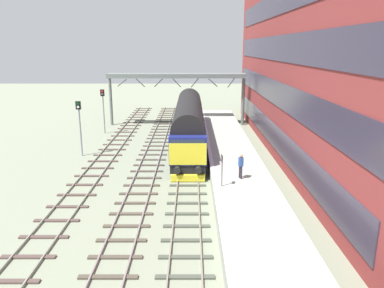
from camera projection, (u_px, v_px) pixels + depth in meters
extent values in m
plane|color=gray|center=(190.00, 169.00, 29.12)|extent=(140.00, 140.00, 0.00)
cube|color=gray|center=(180.00, 168.00, 29.10)|extent=(0.07, 60.00, 0.15)
cube|color=gray|center=(199.00, 168.00, 29.10)|extent=(0.07, 60.00, 0.15)
cube|color=#44493D|center=(186.00, 277.00, 15.33)|extent=(2.50, 0.26, 0.09)
cube|color=#44493D|center=(187.00, 257.00, 16.78)|extent=(2.50, 0.26, 0.09)
cube|color=#44493D|center=(187.00, 240.00, 18.23)|extent=(2.50, 0.26, 0.09)
cube|color=#44493D|center=(188.00, 226.00, 19.68)|extent=(2.50, 0.26, 0.09)
cube|color=#44493D|center=(188.00, 214.00, 21.13)|extent=(2.50, 0.26, 0.09)
cube|color=#44493D|center=(188.00, 203.00, 22.58)|extent=(2.50, 0.26, 0.09)
cube|color=#44493D|center=(189.00, 194.00, 24.03)|extent=(2.50, 0.26, 0.09)
cube|color=#44493D|center=(189.00, 185.00, 25.48)|extent=(2.50, 0.26, 0.09)
cube|color=#44493D|center=(189.00, 178.00, 26.93)|extent=(2.50, 0.26, 0.09)
cube|color=#44493D|center=(189.00, 171.00, 28.38)|extent=(2.50, 0.26, 0.09)
cube|color=#44493D|center=(190.00, 165.00, 29.83)|extent=(2.50, 0.26, 0.09)
cube|color=#44493D|center=(190.00, 160.00, 31.28)|extent=(2.50, 0.26, 0.09)
cube|color=#44493D|center=(190.00, 155.00, 32.73)|extent=(2.50, 0.26, 0.09)
cube|color=#44493D|center=(190.00, 150.00, 34.18)|extent=(2.50, 0.26, 0.09)
cube|color=#44493D|center=(190.00, 146.00, 35.63)|extent=(2.50, 0.26, 0.09)
cube|color=#44493D|center=(190.00, 142.00, 37.08)|extent=(2.50, 0.26, 0.09)
cube|color=#44493D|center=(190.00, 138.00, 38.53)|extent=(2.50, 0.26, 0.09)
cube|color=#44493D|center=(191.00, 135.00, 39.98)|extent=(2.50, 0.26, 0.09)
cube|color=#44493D|center=(191.00, 132.00, 41.43)|extent=(2.50, 0.26, 0.09)
cube|color=#44493D|center=(191.00, 129.00, 42.89)|extent=(2.50, 0.26, 0.09)
cube|color=#44493D|center=(191.00, 127.00, 44.34)|extent=(2.50, 0.26, 0.09)
cube|color=#44493D|center=(191.00, 124.00, 45.79)|extent=(2.50, 0.26, 0.09)
cube|color=#44493D|center=(191.00, 122.00, 47.24)|extent=(2.50, 0.26, 0.09)
cube|color=#44493D|center=(191.00, 119.00, 48.69)|extent=(2.50, 0.26, 0.09)
cube|color=#44493D|center=(191.00, 117.00, 50.14)|extent=(2.50, 0.26, 0.09)
cube|color=#44493D|center=(191.00, 115.00, 51.59)|extent=(2.50, 0.26, 0.09)
cube|color=#44493D|center=(191.00, 113.00, 53.04)|extent=(2.50, 0.26, 0.09)
cube|color=#44493D|center=(191.00, 112.00, 54.49)|extent=(2.50, 0.26, 0.09)
cube|color=#44493D|center=(191.00, 110.00, 55.94)|extent=(2.50, 0.26, 0.09)
cube|color=#44493D|center=(191.00, 108.00, 57.39)|extent=(2.50, 0.26, 0.09)
cube|color=gray|center=(140.00, 168.00, 29.11)|extent=(0.07, 60.00, 0.15)
cube|color=gray|center=(158.00, 168.00, 29.11)|extent=(0.07, 60.00, 0.15)
cube|color=#4A4136|center=(109.00, 277.00, 15.34)|extent=(2.50, 0.26, 0.09)
cube|color=#4A4136|center=(116.00, 257.00, 16.79)|extent=(2.50, 0.26, 0.09)
cube|color=#4A4136|center=(123.00, 240.00, 18.24)|extent=(2.50, 0.26, 0.09)
cube|color=#4A4136|center=(128.00, 226.00, 19.69)|extent=(2.50, 0.26, 0.09)
cube|color=#4A4136|center=(132.00, 214.00, 21.14)|extent=(2.50, 0.26, 0.09)
cube|color=#4A4136|center=(136.00, 203.00, 22.59)|extent=(2.50, 0.26, 0.09)
cube|color=#4A4136|center=(140.00, 194.00, 24.04)|extent=(2.50, 0.26, 0.09)
cube|color=#4A4136|center=(143.00, 185.00, 25.49)|extent=(2.50, 0.26, 0.09)
cube|color=#4A4136|center=(145.00, 178.00, 26.94)|extent=(2.50, 0.26, 0.09)
cube|color=#4A4136|center=(148.00, 171.00, 28.39)|extent=(2.50, 0.26, 0.09)
cube|color=#4A4136|center=(150.00, 165.00, 29.84)|extent=(2.50, 0.26, 0.09)
cube|color=#4A4136|center=(152.00, 160.00, 31.29)|extent=(2.50, 0.26, 0.09)
cube|color=#4A4136|center=(154.00, 155.00, 32.74)|extent=(2.50, 0.26, 0.09)
cube|color=#4A4136|center=(156.00, 150.00, 34.19)|extent=(2.50, 0.26, 0.09)
cube|color=#4A4136|center=(157.00, 146.00, 35.64)|extent=(2.50, 0.26, 0.09)
cube|color=#4A4136|center=(159.00, 142.00, 37.10)|extent=(2.50, 0.26, 0.09)
cube|color=#4A4136|center=(160.00, 138.00, 38.55)|extent=(2.50, 0.26, 0.09)
cube|color=#4A4136|center=(161.00, 135.00, 40.00)|extent=(2.50, 0.26, 0.09)
cube|color=#4A4136|center=(162.00, 132.00, 41.45)|extent=(2.50, 0.26, 0.09)
cube|color=#4A4136|center=(163.00, 129.00, 42.90)|extent=(2.50, 0.26, 0.09)
cube|color=#4A4136|center=(164.00, 126.00, 44.35)|extent=(2.50, 0.26, 0.09)
cube|color=#4A4136|center=(165.00, 124.00, 45.80)|extent=(2.50, 0.26, 0.09)
cube|color=#4A4136|center=(166.00, 122.00, 47.25)|extent=(2.50, 0.26, 0.09)
cube|color=#4A4136|center=(167.00, 119.00, 48.70)|extent=(2.50, 0.26, 0.09)
cube|color=#4A4136|center=(168.00, 117.00, 50.15)|extent=(2.50, 0.26, 0.09)
cube|color=#4A4136|center=(168.00, 115.00, 51.60)|extent=(2.50, 0.26, 0.09)
cube|color=#4A4136|center=(169.00, 113.00, 53.05)|extent=(2.50, 0.26, 0.09)
cube|color=#4A4136|center=(170.00, 112.00, 54.50)|extent=(2.50, 0.26, 0.09)
cube|color=#4A4136|center=(170.00, 110.00, 55.95)|extent=(2.50, 0.26, 0.09)
cube|color=#4A4136|center=(171.00, 108.00, 57.40)|extent=(2.50, 0.26, 0.09)
cube|color=gray|center=(90.00, 168.00, 29.13)|extent=(0.07, 60.00, 0.15)
cube|color=gray|center=(108.00, 168.00, 29.12)|extent=(0.07, 60.00, 0.15)
cube|color=#4E3D39|center=(11.00, 281.00, 15.07)|extent=(2.50, 0.26, 0.09)
cube|color=#4E3D39|center=(30.00, 257.00, 16.83)|extent=(2.50, 0.26, 0.09)
cube|color=#4E3D39|center=(45.00, 237.00, 18.58)|extent=(2.50, 0.26, 0.09)
cube|color=#4E3D39|center=(58.00, 220.00, 20.34)|extent=(2.50, 0.26, 0.09)
cube|color=#4E3D39|center=(69.00, 207.00, 22.10)|extent=(2.50, 0.26, 0.09)
cube|color=#4E3D39|center=(78.00, 195.00, 23.86)|extent=(2.50, 0.26, 0.09)
cube|color=#4E3D39|center=(86.00, 185.00, 25.62)|extent=(2.50, 0.26, 0.09)
cube|color=#4E3D39|center=(93.00, 176.00, 27.37)|extent=(2.50, 0.26, 0.09)
cube|color=#4E3D39|center=(99.00, 168.00, 29.13)|extent=(2.50, 0.26, 0.09)
cube|color=#4E3D39|center=(104.00, 161.00, 30.89)|extent=(2.50, 0.26, 0.09)
cube|color=#4E3D39|center=(109.00, 155.00, 32.65)|extent=(2.50, 0.26, 0.09)
cube|color=#4E3D39|center=(113.00, 149.00, 34.41)|extent=(2.50, 0.26, 0.09)
cube|color=#4E3D39|center=(117.00, 144.00, 36.16)|extent=(2.50, 0.26, 0.09)
cube|color=#4E3D39|center=(121.00, 140.00, 37.92)|extent=(2.50, 0.26, 0.09)
cube|color=#4E3D39|center=(124.00, 136.00, 39.68)|extent=(2.50, 0.26, 0.09)
cube|color=#4E3D39|center=(127.00, 132.00, 41.44)|extent=(2.50, 0.26, 0.09)
cube|color=#4E3D39|center=(130.00, 129.00, 43.20)|extent=(2.50, 0.26, 0.09)
cube|color=#4E3D39|center=(132.00, 125.00, 44.95)|extent=(2.50, 0.26, 0.09)
cube|color=#4E3D39|center=(134.00, 122.00, 46.71)|extent=(2.50, 0.26, 0.09)
cube|color=#4E3D39|center=(137.00, 120.00, 48.47)|extent=(2.50, 0.26, 0.09)
cube|color=#4E3D39|center=(139.00, 117.00, 50.23)|extent=(2.50, 0.26, 0.09)
cube|color=#4E3D39|center=(140.00, 115.00, 51.99)|extent=(2.50, 0.26, 0.09)
cube|color=#4E3D39|center=(142.00, 113.00, 53.74)|extent=(2.50, 0.26, 0.09)
cube|color=#4E3D39|center=(144.00, 110.00, 55.50)|extent=(2.50, 0.26, 0.09)
cube|color=#4E3D39|center=(145.00, 109.00, 57.26)|extent=(2.50, 0.26, 0.09)
cube|color=#A2A59A|center=(235.00, 163.00, 28.98)|extent=(4.00, 44.00, 1.00)
cube|color=white|center=(212.00, 157.00, 28.86)|extent=(0.30, 44.00, 0.01)
cube|color=maroon|center=(309.00, 50.00, 30.76)|extent=(5.29, 41.80, 18.10)
cube|color=#342E3F|center=(273.00, 133.00, 32.57)|extent=(0.06, 38.45, 2.03)
cube|color=#342E3F|center=(275.00, 92.00, 31.65)|extent=(0.06, 38.45, 2.03)
cube|color=#342E3F|center=(277.00, 48.00, 30.72)|extent=(0.06, 38.45, 2.03)
cube|color=#342E3F|center=(280.00, 2.00, 29.80)|extent=(0.06, 38.45, 2.03)
cube|color=black|center=(190.00, 138.00, 35.35)|extent=(2.56, 18.85, 0.60)
cube|color=navy|center=(190.00, 125.00, 35.00)|extent=(2.70, 18.85, 2.10)
cylinder|color=black|center=(190.00, 112.00, 34.69)|extent=(2.56, 17.34, 2.57)
cube|color=yellow|center=(189.00, 154.00, 25.89)|extent=(2.65, 0.08, 1.58)
cube|color=#232D3D|center=(189.00, 144.00, 25.72)|extent=(2.38, 0.04, 0.64)
cube|color=#232D3D|center=(205.00, 122.00, 34.92)|extent=(0.04, 13.19, 0.44)
cylinder|color=black|center=(178.00, 170.00, 25.97)|extent=(0.48, 0.35, 0.48)
cylinder|color=black|center=(200.00, 170.00, 25.96)|extent=(0.48, 0.35, 0.48)
cube|color=yellow|center=(189.00, 178.00, 26.27)|extent=(2.43, 0.36, 0.47)
cylinder|color=black|center=(189.00, 167.00, 27.98)|extent=(1.64, 1.04, 1.04)
cylinder|color=black|center=(190.00, 162.00, 29.04)|extent=(1.64, 1.04, 1.04)
cylinder|color=black|center=(190.00, 158.00, 30.11)|extent=(1.64, 1.04, 1.04)
cylinder|color=black|center=(191.00, 129.00, 40.74)|extent=(1.64, 1.04, 1.04)
cylinder|color=black|center=(191.00, 127.00, 41.80)|extent=(1.64, 1.04, 1.04)
cylinder|color=black|center=(191.00, 125.00, 42.86)|extent=(1.64, 1.04, 1.04)
cylinder|color=gray|center=(82.00, 129.00, 32.05)|extent=(0.14, 0.14, 4.85)
cube|color=black|center=(80.00, 105.00, 31.46)|extent=(0.44, 0.10, 0.71)
cylinder|color=#0A3E13|center=(79.00, 104.00, 31.37)|extent=(0.20, 0.06, 0.20)
cylinder|color=white|center=(80.00, 107.00, 31.44)|extent=(0.20, 0.06, 0.20)
cylinder|color=gray|center=(105.00, 112.00, 40.51)|extent=(0.14, 0.14, 4.87)
cube|color=black|center=(104.00, 93.00, 39.92)|extent=(0.44, 0.10, 0.71)
cylinder|color=red|center=(103.00, 91.00, 39.82)|extent=(0.20, 0.06, 0.20)
cylinder|color=#50504E|center=(104.00, 94.00, 39.89)|extent=(0.20, 0.06, 0.20)
cylinder|color=slate|center=(223.00, 171.00, 22.50)|extent=(0.08, 0.08, 1.96)
cube|color=black|center=(223.00, 158.00, 22.29)|extent=(0.05, 0.44, 0.36)
cube|color=white|center=(223.00, 158.00, 22.29)|extent=(0.01, 0.20, 0.24)
cylinder|color=#2D2632|center=(243.00, 173.00, 23.88)|extent=(0.13, 0.13, 0.84)
cylinder|color=#2D2632|center=(241.00, 172.00, 24.07)|extent=(0.13, 0.13, 0.84)
cylinder|color=navy|center=(242.00, 162.00, 23.80)|extent=(0.44, 0.44, 0.56)
sphere|color=tan|center=(242.00, 156.00, 23.69)|extent=(0.22, 0.22, 0.22)
cylinder|color=navy|center=(244.00, 163.00, 23.61)|extent=(0.09, 0.09, 0.52)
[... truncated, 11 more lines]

